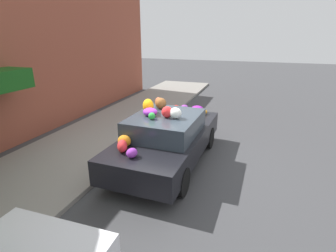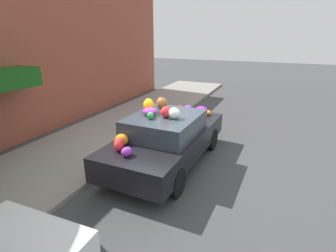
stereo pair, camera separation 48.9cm
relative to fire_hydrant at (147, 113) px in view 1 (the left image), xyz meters
The scene contains 5 objects.
ground_plane 3.24m from the fire_hydrant, 147.54° to the right, with size 60.00×60.00×0.00m, color #424244.
sidewalk_curb 2.91m from the fire_hydrant, 160.17° to the left, with size 24.00×3.20×0.11m.
building_facade 4.79m from the fire_hydrant, 131.71° to the left, with size 18.00×1.20×5.29m.
fire_hydrant is the anchor object (origin of this frame).
art_car 3.30m from the fire_hydrant, 146.39° to the right, with size 4.46×1.96×1.76m.
Camera 1 is at (-6.16, -2.28, 3.35)m, focal length 28.00 mm.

